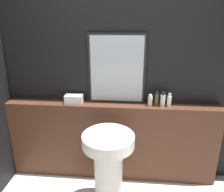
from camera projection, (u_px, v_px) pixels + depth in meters
wall_back at (113, 79)px, 2.57m from camera, size 8.00×0.06×2.50m
vanity_counter at (112, 141)px, 2.70m from camera, size 2.52×0.19×0.98m
pedestal_sink at (108, 163)px, 2.22m from camera, size 0.52×0.52×0.87m
mirror at (117, 69)px, 2.47m from camera, size 0.65×0.03×0.80m
towel_stack at (74, 99)px, 2.56m from camera, size 0.20×0.13×0.10m
shampoo_bottle at (150, 101)px, 2.48m from camera, size 0.05×0.05×0.14m
conditioner_bottle at (156, 100)px, 2.47m from camera, size 0.04×0.04×0.17m
lotion_bottle at (163, 100)px, 2.46m from camera, size 0.05×0.05×0.17m
body_wash_bottle at (169, 100)px, 2.46m from camera, size 0.05×0.05×0.16m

